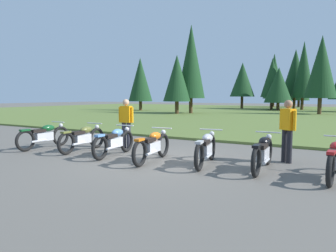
% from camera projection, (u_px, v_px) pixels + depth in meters
% --- Properties ---
extents(ground_plane, '(140.00, 140.00, 0.00)m').
position_uv_depth(ground_plane, '(157.00, 160.00, 8.59)').
color(ground_plane, '#605B54').
extents(grass_moorland, '(80.00, 44.00, 0.10)m').
position_uv_depth(grass_moorland, '(295.00, 113.00, 30.90)').
color(grass_moorland, '#5B7033').
rests_on(grass_moorland, ground).
extents(forest_treeline, '(37.17, 28.93, 8.73)m').
position_uv_depth(forest_treeline, '(305.00, 75.00, 36.99)').
color(forest_treeline, '#47331E').
rests_on(forest_treeline, ground).
extents(motorcycle_british_green, '(0.62, 2.10, 0.88)m').
position_uv_depth(motorcycle_british_green, '(44.00, 136.00, 10.48)').
color(motorcycle_british_green, black).
rests_on(motorcycle_british_green, ground).
extents(motorcycle_olive, '(0.62, 2.10, 0.88)m').
position_uv_depth(motorcycle_olive, '(83.00, 138.00, 9.94)').
color(motorcycle_olive, black).
rests_on(motorcycle_olive, ground).
extents(motorcycle_sky_blue, '(0.62, 2.10, 0.88)m').
position_uv_depth(motorcycle_sky_blue, '(114.00, 141.00, 9.15)').
color(motorcycle_sky_blue, black).
rests_on(motorcycle_sky_blue, ground).
extents(motorcycle_orange, '(0.62, 2.10, 0.88)m').
position_uv_depth(motorcycle_orange, '(152.00, 146.00, 8.35)').
color(motorcycle_orange, black).
rests_on(motorcycle_orange, ground).
extents(motorcycle_silver, '(0.69, 2.08, 0.88)m').
position_uv_depth(motorcycle_silver, '(206.00, 148.00, 7.93)').
color(motorcycle_silver, black).
rests_on(motorcycle_silver, ground).
extents(motorcycle_black, '(0.62, 2.10, 0.88)m').
position_uv_depth(motorcycle_black, '(263.00, 152.00, 7.33)').
color(motorcycle_black, black).
rests_on(motorcycle_black, ground).
extents(motorcycle_red, '(0.62, 2.10, 0.88)m').
position_uv_depth(motorcycle_red, '(335.00, 159.00, 6.55)').
color(motorcycle_red, black).
rests_on(motorcycle_red, ground).
extents(rider_near_row_end, '(0.54, 0.28, 1.67)m').
position_uv_depth(rider_near_row_end, '(126.00, 120.00, 10.47)').
color(rider_near_row_end, '#2D2D38').
rests_on(rider_near_row_end, ground).
extents(rider_checking_bike, '(0.46, 0.39, 1.67)m').
position_uv_depth(rider_checking_bike, '(288.00, 127.00, 8.16)').
color(rider_checking_bike, black).
rests_on(rider_checking_bike, ground).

